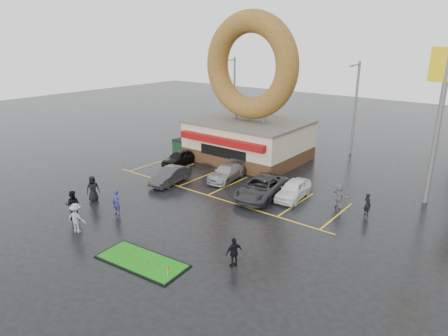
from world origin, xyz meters
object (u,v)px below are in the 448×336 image
Objects in this scene: car_black at (179,157)px; dumpster at (183,147)px; car_silver at (227,172)px; person_cameraman at (234,252)px; streetlight_mid at (355,106)px; putting_green at (142,261)px; shell_sign at (443,98)px; car_dgrey at (170,176)px; car_grey at (261,188)px; person_blue at (116,202)px; streetlight_left at (234,95)px; car_white at (293,189)px; donut_shop at (249,113)px.

dumpster reaches higher than car_black.
person_cameraman is at bearing -58.03° from car_silver.
streetlight_mid is 27.08m from putting_green.
streetlight_mid is 5.62× the size of person_cameraman.
shell_sign is 20.15m from car_dgrey.
person_cameraman is 0.31× the size of putting_green.
car_grey is 1.04× the size of putting_green.
person_blue reaches higher than putting_green.
streetlight_left is at bearing 117.39° from putting_green.
streetlight_mid is 2.37× the size of car_black.
car_white reaches higher than putting_green.
car_white is (12.22, -0.71, 0.03)m from car_black.
streetlight_left is 5.28× the size of person_blue.
car_black is at bearing 170.51° from car_white.
car_dgrey is 2.31× the size of person_blue.
putting_green is at bearing -62.61° from streetlight_left.
car_black is 0.96× the size of car_white.
car_silver is 0.83× the size of putting_green.
car_black is at bearing -167.45° from shell_sign.
car_grey is at bearing -16.39° from car_black.
person_blue is (7.47, -22.75, -3.93)m from streetlight_left.
car_dgrey is at bearing -153.41° from shell_sign.
dumpster is 0.35× the size of putting_green.
car_black is 0.88× the size of car_silver.
car_grey reaches higher than dumpster.
person_cameraman is (2.07, -9.91, 0.12)m from car_white.
shell_sign reaches higher than car_dgrey.
person_cameraman is at bearing -37.25° from car_dgrey.
donut_shop is at bearing 48.32° from car_black.
donut_shop is 10.95m from car_white.
streetlight_left reaches higher than dumpster.
streetlight_mid reaches higher than putting_green.
person_blue reaches higher than car_white.
car_black is at bearing 127.66° from putting_green.
donut_shop reaches higher than putting_green.
streetlight_left is 20.50m from car_white.
car_grey is 9.52m from person_cameraman.
donut_shop reaches higher than car_white.
car_black is (3.03, -12.36, -4.14)m from streetlight_left.
shell_sign reaches higher than car_black.
car_black is 0.74× the size of putting_green.
streetlight_mid is at bearing 70.55° from person_blue.
car_white is at bearing -146.35° from shell_sign.
donut_shop reaches higher than streetlight_mid.
car_white is at bearing -8.82° from car_black.
donut_shop is 7.72m from car_black.
streetlight_left is 19.99m from car_grey.
donut_shop is 2.62× the size of putting_green.
car_silver is at bearing -55.11° from streetlight_left.
car_grey is (7.30, 2.07, 0.10)m from car_dgrey.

